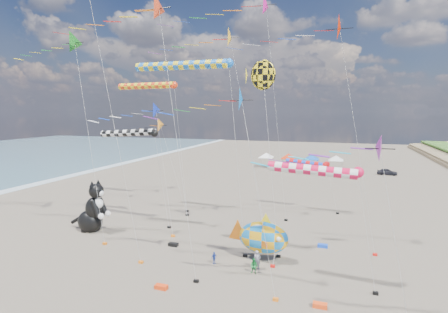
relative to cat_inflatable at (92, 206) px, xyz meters
name	(u,v)px	position (x,y,z in m)	size (l,w,h in m)	color
delta_kite_0	(214,39)	(10.94, 7.37, 17.54)	(14.28, 2.37, 21.78)	yellow
delta_kite_1	(220,106)	(16.77, -7.57, 10.13)	(9.26, 1.69, 14.14)	blue
delta_kite_2	(327,32)	(22.94, 2.47, 16.40)	(13.02, 2.45, 20.66)	#C11E00
delta_kite_3	(141,12)	(10.69, -6.89, 16.65)	(11.25, 2.05, 20.80)	red
delta_kite_4	(151,127)	(2.56, 8.08, 7.85)	(9.28, 1.89, 11.86)	orange
delta_kite_5	(247,10)	(13.95, 9.85, 20.96)	(15.95, 2.64, 25.33)	#E2178E
delta_kite_7	(65,45)	(0.23, -2.81, 15.76)	(9.52, 2.17, 19.89)	#1A7C1F
delta_kite_8	(137,114)	(5.08, 1.09, 9.50)	(9.87, 1.78, 13.55)	#142DB3
delta_kite_9	(345,153)	(24.62, -8.16, 7.39)	(9.34, 1.69, 11.40)	purple
windsock_0	(149,86)	(1.48, 9.69, 12.88)	(9.52, 0.84, 16.11)	#F63B14
windsock_1	(309,164)	(20.83, 14.56, 3.33)	(6.63, 0.73, 6.48)	red
windsock_2	(184,66)	(11.44, -1.35, 13.61)	(10.52, 0.78, 16.81)	blue
windsock_3	(317,171)	(22.90, -4.62, 5.66)	(7.80, 0.76, 8.83)	#E21043
windsock_4	(131,133)	(2.86, 3.35, 7.40)	(8.13, 0.76, 10.58)	black
angelfish_kite	(261,76)	(17.50, 1.45, 12.81)	(3.74, 3.02, 17.00)	yellow
cat_inflatable	(92,206)	(0.00, 0.00, 0.00)	(4.06, 2.03, 5.49)	black
fish_inflatable	(263,237)	(18.53, -1.62, -0.72)	(5.64, 2.41, 4.16)	#1683D8
person_adult	(257,260)	(18.46, -3.39, -1.97)	(0.56, 0.37, 1.54)	gray
child_green	(254,266)	(18.41, -4.22, -2.12)	(0.60, 0.47, 1.24)	#1C893A
child_blue	(214,258)	(14.86, -3.50, -2.23)	(0.60, 0.25, 1.02)	#243FA3
kite_bag_0	(323,246)	(23.21, 2.98, -2.59)	(0.90, 0.44, 0.30)	blue
kite_bag_1	(161,287)	(12.72, -8.58, -2.59)	(0.90, 0.44, 0.30)	#F03C10
kite_bag_2	(173,245)	(9.93, -1.12, -2.59)	(0.90, 0.44, 0.30)	black
kite_bag_3	(320,305)	(23.53, -7.48, -2.59)	(0.90, 0.44, 0.30)	#FA4815
tent_row	(300,155)	(16.26, 47.67, 0.41)	(19.20, 4.20, 3.80)	white
parked_car	(387,172)	(33.55, 45.67, -2.11)	(1.50, 3.72, 1.27)	#26262D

